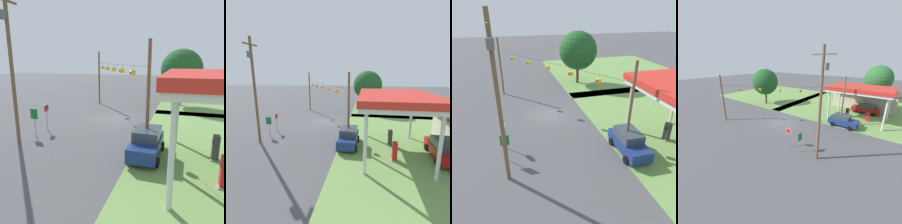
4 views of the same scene
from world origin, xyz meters
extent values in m
plane|color=#4C4C4F|center=(0.00, 0.00, 0.00)|extent=(160.00, 160.00, 0.00)
cube|color=#6B934C|center=(-16.00, 16.00, 0.02)|extent=(24.00, 24.00, 0.04)
cylinder|color=silver|center=(5.43, 6.89, 2.49)|extent=(0.28, 0.28, 4.98)
cylinder|color=silver|center=(5.43, 12.12, 2.49)|extent=(0.28, 0.28, 4.98)
cube|color=gray|center=(8.07, 9.51, 0.06)|extent=(0.71, 0.56, 0.12)
cube|color=#333338|center=(8.07, 9.51, 0.93)|extent=(0.55, 0.40, 1.62)
cube|color=black|center=(8.07, 9.29, 1.26)|extent=(0.39, 0.03, 0.24)
cube|color=navy|center=(8.86, 5.07, 0.79)|extent=(4.49, 1.97, 0.90)
cube|color=#333D47|center=(8.59, 5.07, 1.59)|extent=(2.49, 1.77, 0.71)
cylinder|color=black|center=(10.26, 5.98, 0.34)|extent=(0.69, 0.24, 0.68)
cylinder|color=black|center=(10.21, 4.09, 0.34)|extent=(0.69, 0.24, 0.68)
cylinder|color=black|center=(7.50, 6.05, 0.34)|extent=(0.69, 0.24, 0.68)
cylinder|color=black|center=(7.45, 4.16, 0.34)|extent=(0.69, 0.24, 0.68)
cylinder|color=#99999E|center=(5.64, -4.99, 1.05)|extent=(0.08, 0.08, 2.10)
cylinder|color=white|center=(5.64, -4.99, 2.10)|extent=(0.80, 0.03, 0.80)
cylinder|color=red|center=(5.64, -4.99, 2.10)|extent=(0.70, 0.03, 0.70)
cylinder|color=gray|center=(7.31, -5.08, 1.20)|extent=(0.07, 0.07, 2.40)
cube|color=#146B33|center=(7.36, -5.08, 1.95)|extent=(0.04, 0.70, 0.90)
cylinder|color=brown|center=(9.53, -5.02, 5.69)|extent=(0.28, 0.28, 11.38)
cube|color=brown|center=(9.53, -5.02, 10.58)|extent=(2.20, 0.14, 0.14)
cylinder|color=#59595B|center=(9.88, -5.02, 9.58)|extent=(0.44, 0.44, 0.60)
cylinder|color=brown|center=(-8.46, -5.00, 3.92)|extent=(0.24, 0.24, 7.85)
cylinder|color=brown|center=(8.46, 5.00, 3.92)|extent=(0.24, 0.24, 7.85)
cylinder|color=black|center=(0.00, 0.00, 6.12)|extent=(16.93, 10.02, 0.02)
cylinder|color=black|center=(-5.64, -3.33, 5.95)|extent=(0.02, 0.02, 0.35)
cube|color=yellow|center=(-5.64, -3.33, 5.57)|extent=(0.32, 0.32, 0.40)
sphere|color=red|center=(-5.64, -3.50, 5.57)|extent=(0.28, 0.28, 0.28)
cylinder|color=black|center=(-2.82, -1.67, 5.95)|extent=(0.02, 0.02, 0.35)
cube|color=yellow|center=(-2.82, -1.67, 5.57)|extent=(0.32, 0.32, 0.40)
sphere|color=red|center=(-2.82, -1.84, 5.57)|extent=(0.28, 0.28, 0.28)
cylinder|color=black|center=(0.00, 0.00, 5.95)|extent=(0.02, 0.02, 0.35)
cube|color=yellow|center=(0.00, 0.00, 5.57)|extent=(0.32, 0.32, 0.40)
sphere|color=yellow|center=(0.00, -0.17, 5.57)|extent=(0.28, 0.28, 0.28)
cylinder|color=black|center=(2.82, 1.67, 5.95)|extent=(0.02, 0.02, 0.35)
cube|color=yellow|center=(2.82, 1.67, 5.57)|extent=(0.32, 0.32, 0.40)
sphere|color=red|center=(2.82, 1.50, 5.57)|extent=(0.28, 0.28, 0.28)
cylinder|color=black|center=(5.64, 3.33, 5.95)|extent=(0.02, 0.02, 0.35)
cube|color=yellow|center=(5.64, 3.33, 5.57)|extent=(0.32, 0.32, 0.40)
sphere|color=red|center=(5.64, 3.16, 5.57)|extent=(0.28, 0.28, 0.28)
cylinder|color=#4C3828|center=(-10.69, 6.92, 1.42)|extent=(0.44, 0.44, 2.85)
sphere|color=#1E5123|center=(-10.69, 6.92, 5.23)|extent=(5.95, 5.95, 5.95)
camera|label=1|loc=(22.96, 7.08, 6.47)|focal=35.00mm
camera|label=2|loc=(26.56, 6.89, 7.76)|focal=28.00mm
camera|label=3|loc=(22.46, -4.36, 11.33)|focal=35.00mm
camera|label=4|loc=(15.60, -17.59, 10.14)|focal=24.00mm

